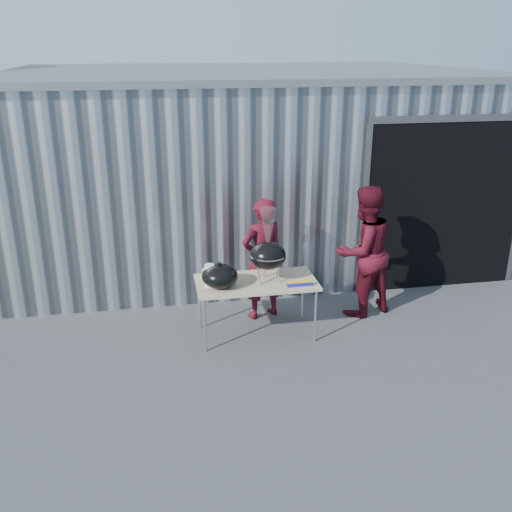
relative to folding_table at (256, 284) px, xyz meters
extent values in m
plane|color=#3B3B3E|center=(-0.29, -0.64, -0.71)|extent=(80.00, 80.00, 0.00)
cube|color=silver|center=(0.51, 4.06, 0.79)|extent=(8.00, 6.00, 3.00)
cube|color=slate|center=(0.51, 4.06, 2.34)|extent=(8.20, 6.20, 0.10)
cube|color=black|center=(3.01, 1.63, 0.54)|extent=(2.40, 1.20, 2.50)
cube|color=#4C4C51|center=(3.01, 1.06, 1.84)|extent=(2.52, 0.08, 0.10)
cube|color=tan|center=(0.00, 0.00, 0.02)|extent=(1.50, 0.75, 0.04)
cylinder|color=silver|center=(-0.69, -0.32, -0.35)|extent=(0.03, 0.03, 0.71)
cylinder|color=silver|center=(0.69, -0.32, -0.35)|extent=(0.03, 0.03, 0.71)
cylinder|color=silver|center=(-0.69, 0.31, -0.35)|extent=(0.03, 0.03, 0.71)
cylinder|color=silver|center=(0.69, 0.31, -0.35)|extent=(0.03, 0.03, 0.71)
ellipsoid|color=black|center=(0.14, -0.03, 0.38)|extent=(0.45, 0.45, 0.34)
cylinder|color=silver|center=(0.14, -0.03, 0.39)|extent=(0.46, 0.46, 0.02)
cylinder|color=silver|center=(0.14, -0.03, 0.41)|extent=(0.43, 0.43, 0.01)
cylinder|color=silver|center=(0.14, 0.11, 0.16)|extent=(0.02, 0.02, 0.24)
cylinder|color=silver|center=(0.02, -0.10, 0.16)|extent=(0.02, 0.02, 0.24)
cylinder|color=silver|center=(0.26, -0.10, 0.16)|extent=(0.02, 0.02, 0.24)
cylinder|color=#C76547|center=(0.00, -0.03, 0.42)|extent=(0.02, 0.14, 0.02)
cylinder|color=#C76547|center=(0.03, -0.03, 0.42)|extent=(0.02, 0.14, 0.02)
cylinder|color=#C76547|center=(0.07, -0.03, 0.42)|extent=(0.02, 0.14, 0.02)
cylinder|color=#C76547|center=(0.10, -0.03, 0.42)|extent=(0.02, 0.14, 0.02)
cylinder|color=#C76547|center=(0.14, -0.03, 0.42)|extent=(0.02, 0.14, 0.02)
cylinder|color=#C76547|center=(0.17, -0.03, 0.42)|extent=(0.02, 0.14, 0.02)
cylinder|color=#C76547|center=(0.21, -0.03, 0.42)|extent=(0.02, 0.14, 0.02)
cylinder|color=#C76547|center=(0.24, -0.03, 0.42)|extent=(0.02, 0.14, 0.02)
cylinder|color=#C76547|center=(0.28, -0.03, 0.42)|extent=(0.02, 0.14, 0.02)
cone|color=silver|center=(0.14, -0.03, 0.71)|extent=(0.20, 0.20, 0.55)
ellipsoid|color=black|center=(-0.47, -0.10, 0.18)|extent=(0.44, 0.44, 0.29)
cylinder|color=black|center=(-0.47, -0.10, 0.34)|extent=(0.05, 0.05, 0.03)
cylinder|color=white|center=(-0.58, -0.05, 0.18)|extent=(0.12, 0.12, 0.28)
cube|color=white|center=(-0.55, 0.22, 0.09)|extent=(0.20, 0.15, 0.10)
cube|color=#1F189C|center=(0.50, -0.25, 0.07)|extent=(0.32, 0.06, 0.05)
cube|color=yellow|center=(0.50, -0.25, 0.10)|extent=(0.32, 0.06, 0.01)
imported|color=#470C17|center=(0.18, 0.52, 0.13)|extent=(0.71, 0.58, 1.67)
imported|color=#470C17|center=(1.54, 0.38, 0.19)|extent=(1.05, 0.93, 1.81)
camera|label=1|loc=(-1.19, -6.44, 2.84)|focal=40.00mm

